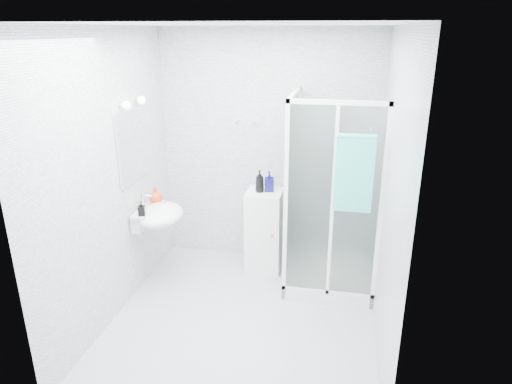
% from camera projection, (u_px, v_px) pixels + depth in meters
% --- Properties ---
extents(room, '(2.40, 2.60, 2.60)m').
position_uv_depth(room, '(242.00, 189.00, 3.84)').
color(room, silver).
rests_on(room, ground).
extents(shower_enclosure, '(0.90, 0.95, 2.00)m').
position_uv_depth(shower_enclosure, '(323.00, 247.00, 4.71)').
color(shower_enclosure, white).
rests_on(shower_enclosure, ground).
extents(wall_basin, '(0.46, 0.56, 0.35)m').
position_uv_depth(wall_basin, '(157.00, 215.00, 4.60)').
color(wall_basin, white).
rests_on(wall_basin, ground).
extents(mirror, '(0.02, 0.60, 0.70)m').
position_uv_depth(mirror, '(133.00, 146.00, 4.40)').
color(mirror, white).
rests_on(mirror, room).
extents(vanity_lights, '(0.10, 0.40, 0.08)m').
position_uv_depth(vanity_lights, '(134.00, 102.00, 4.25)').
color(vanity_lights, silver).
rests_on(vanity_lights, room).
extents(wall_hooks, '(0.23, 0.06, 0.03)m').
position_uv_depth(wall_hooks, '(245.00, 122.00, 4.93)').
color(wall_hooks, silver).
rests_on(wall_hooks, room).
extents(storage_cabinet, '(0.38, 0.41, 0.92)m').
position_uv_depth(storage_cabinet, '(264.00, 231.00, 5.05)').
color(storage_cabinet, white).
rests_on(storage_cabinet, ground).
extents(hand_towel, '(0.33, 0.05, 0.71)m').
position_uv_depth(hand_towel, '(354.00, 172.00, 3.97)').
color(hand_towel, '#33C2A9').
rests_on(hand_towel, shower_enclosure).
extents(shampoo_bottle_a, '(0.11, 0.11, 0.24)m').
position_uv_depth(shampoo_bottle_a, '(260.00, 181.00, 4.84)').
color(shampoo_bottle_a, black).
rests_on(shampoo_bottle_a, storage_cabinet).
extents(shampoo_bottle_b, '(0.11, 0.12, 0.22)m').
position_uv_depth(shampoo_bottle_b, '(269.00, 181.00, 4.87)').
color(shampoo_bottle_b, '#0D0D4E').
rests_on(shampoo_bottle_b, storage_cabinet).
extents(soap_dispenser_orange, '(0.18, 0.18, 0.18)m').
position_uv_depth(soap_dispenser_orange, '(156.00, 195.00, 4.69)').
color(soap_dispenser_orange, '#C03916').
rests_on(soap_dispenser_orange, wall_basin).
extents(soap_dispenser_black, '(0.08, 0.08, 0.14)m').
position_uv_depth(soap_dispenser_black, '(142.00, 209.00, 4.40)').
color(soap_dispenser_black, black).
rests_on(soap_dispenser_black, wall_basin).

